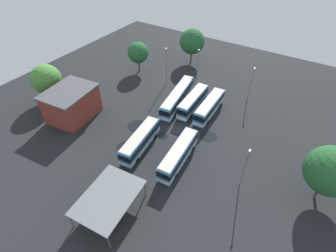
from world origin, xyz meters
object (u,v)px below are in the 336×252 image
at_px(maintenance_shelter, 108,197).
at_px(lamp_post_far_corner, 166,65).
at_px(tree_north_edge, 46,79).
at_px(lamp_post_near_entrance, 245,167).
at_px(bus_row0_slot2, 209,107).
at_px(lamp_post_mid_lot, 251,83).
at_px(bus_row1_slot0, 140,141).
at_px(bus_row0_slot1, 193,102).
at_px(tree_northwest, 331,171).
at_px(bus_row0_slot0, 178,97).
at_px(depot_building, 72,104).
at_px(tree_east_edge, 192,42).
at_px(lamp_post_by_building, 198,63).
at_px(tree_south_edge, 138,53).
at_px(bus_row1_slot2, 178,155).

distance_m(maintenance_shelter, lamp_post_far_corner, 37.80).
distance_m(maintenance_shelter, tree_north_edge, 35.04).
distance_m(lamp_post_near_entrance, tree_north_edge, 46.74).
xyz_separation_m(bus_row0_slot2, lamp_post_mid_lot, (-10.27, 5.42, 2.66)).
bearing_deg(bus_row1_slot0, tree_north_edge, -93.50).
distance_m(bus_row0_slot1, tree_northwest, 30.03).
height_order(bus_row0_slot0, tree_north_edge, tree_north_edge).
relative_size(lamp_post_far_corner, lamp_post_near_entrance, 1.15).
relative_size(depot_building, tree_north_edge, 1.23).
distance_m(maintenance_shelter, tree_northwest, 32.47).
xyz_separation_m(depot_building, tree_east_edge, (-36.55, 9.45, 2.89)).
xyz_separation_m(bus_row0_slot1, maintenance_shelter, (29.58, 1.74, 1.48)).
bearing_deg(bus_row0_slot0, bus_row1_slot0, 4.89).
bearing_deg(tree_northwest, lamp_post_mid_lot, -138.71).
height_order(depot_building, lamp_post_by_building, lamp_post_by_building).
relative_size(bus_row0_slot1, maintenance_shelter, 1.08).
height_order(lamp_post_mid_lot, tree_south_edge, lamp_post_mid_lot).
xyz_separation_m(lamp_post_far_corner, lamp_post_near_entrance, (20.58, 27.68, -0.64)).
bearing_deg(lamp_post_by_building, tree_south_edge, -73.43).
xyz_separation_m(bus_row1_slot0, tree_east_edge, (-36.69, -8.86, 4.34)).
relative_size(bus_row0_slot2, tree_south_edge, 1.40).
height_order(tree_east_edge, tree_north_edge, tree_east_edge).
xyz_separation_m(bus_row0_slot0, tree_northwest, (10.14, 31.57, 4.65)).
bearing_deg(tree_north_edge, tree_east_edge, 151.88).
distance_m(bus_row1_slot0, tree_north_edge, 27.87).
bearing_deg(tree_northwest, bus_row1_slot2, -76.59).
bearing_deg(tree_east_edge, tree_south_edge, -37.49).
distance_m(lamp_post_mid_lot, lamp_post_near_entrance, 26.05).
xyz_separation_m(bus_row0_slot2, lamp_post_near_entrance, (14.74, 12.71, 2.71)).
bearing_deg(tree_north_edge, lamp_post_mid_lot, 122.65).
height_order(maintenance_shelter, tree_east_edge, tree_east_edge).
bearing_deg(maintenance_shelter, lamp_post_far_corner, -160.39).
height_order(bus_row0_slot1, tree_northwest, tree_northwest).
height_order(bus_row0_slot0, lamp_post_mid_lot, lamp_post_mid_lot).
distance_m(bus_row1_slot0, lamp_post_near_entrance, 19.45).
distance_m(bus_row0_slot1, lamp_post_by_building, 13.54).
bearing_deg(tree_northwest, bus_row0_slot1, -110.58).
bearing_deg(maintenance_shelter, bus_row1_slot2, 164.91).
relative_size(bus_row0_slot0, bus_row0_slot2, 1.33).
height_order(bus_row1_slot2, lamp_post_near_entrance, lamp_post_near_entrance).
relative_size(tree_south_edge, tree_east_edge, 0.84).
xyz_separation_m(bus_row1_slot0, maintenance_shelter, (13.04, 4.14, 1.48)).
bearing_deg(bus_row1_slot2, lamp_post_far_corner, -142.96).
distance_m(bus_row0_slot1, bus_row1_slot2, 16.67).
bearing_deg(lamp_post_by_building, maintenance_shelter, 9.47).
bearing_deg(lamp_post_mid_lot, bus_row1_slot0, -23.77).
bearing_deg(bus_row0_slot2, lamp_post_near_entrance, 40.78).
xyz_separation_m(bus_row1_slot2, lamp_post_by_building, (-27.94, -10.70, 2.69)).
distance_m(bus_row0_slot0, bus_row1_slot0, 16.31).
bearing_deg(lamp_post_mid_lot, tree_south_edge, -84.56).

